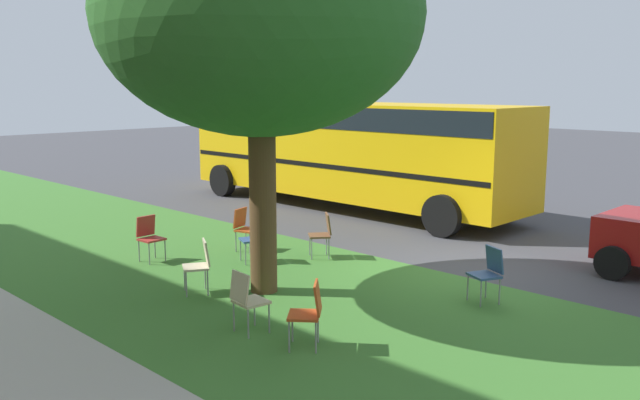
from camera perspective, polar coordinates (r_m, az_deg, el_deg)
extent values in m
plane|color=#424247|center=(12.40, 11.76, -6.08)|extent=(80.00, 80.00, 0.00)
cube|color=#3D752D|center=(9.97, 1.63, -9.84)|extent=(48.00, 6.00, 0.01)
cylinder|color=brown|center=(10.72, -4.95, 0.41)|extent=(0.44, 0.44, 3.21)
ellipsoid|color=#2D6B28|center=(10.63, -5.19, 15.60)|extent=(5.09, 5.09, 3.76)
cube|color=#C64C1E|center=(13.63, -6.25, -2.57)|extent=(0.50, 0.52, 0.04)
cube|color=#C64C1E|center=(13.68, -6.89, -1.51)|extent=(0.19, 0.41, 0.40)
cylinder|color=gray|center=(13.44, -6.06, -3.75)|extent=(0.02, 0.02, 0.42)
cylinder|color=gray|center=(13.73, -5.22, -3.44)|extent=(0.02, 0.02, 0.42)
cylinder|color=gray|center=(13.63, -7.25, -3.58)|extent=(0.02, 0.02, 0.42)
cylinder|color=gray|center=(13.92, -6.40, -3.28)|extent=(0.02, 0.02, 0.42)
cube|color=beige|center=(11.01, -10.65, -5.69)|extent=(0.56, 0.56, 0.04)
cube|color=beige|center=(10.97, -9.76, -4.43)|extent=(0.39, 0.27, 0.40)
cylinder|color=gray|center=(11.24, -11.57, -6.63)|extent=(0.02, 0.02, 0.42)
cylinder|color=gray|center=(10.89, -11.42, -7.15)|extent=(0.02, 0.02, 0.42)
cylinder|color=gray|center=(11.26, -9.84, -6.53)|extent=(0.02, 0.02, 0.42)
cylinder|color=gray|center=(10.92, -9.63, -7.05)|extent=(0.02, 0.02, 0.42)
cube|color=beige|center=(9.21, -5.94, -8.69)|extent=(0.46, 0.44, 0.04)
cube|color=beige|center=(9.04, -6.93, -7.46)|extent=(0.41, 0.13, 0.40)
cylinder|color=gray|center=(9.23, -4.40, -10.12)|extent=(0.02, 0.02, 0.42)
cylinder|color=gray|center=(9.52, -5.66, -9.52)|extent=(0.02, 0.02, 0.42)
cylinder|color=gray|center=(9.06, -6.19, -10.55)|extent=(0.02, 0.02, 0.42)
cylinder|color=gray|center=(9.34, -7.42, -9.93)|extent=(0.02, 0.02, 0.42)
cube|color=brown|center=(13.05, -0.07, -3.08)|extent=(0.58, 0.58, 0.04)
cube|color=brown|center=(13.02, 0.72, -2.03)|extent=(0.36, 0.32, 0.40)
cylinder|color=gray|center=(13.26, -0.89, -3.89)|extent=(0.02, 0.02, 0.42)
cylinder|color=gray|center=(12.91, -0.73, -4.26)|extent=(0.02, 0.02, 0.42)
cylinder|color=gray|center=(13.29, 0.57, -3.85)|extent=(0.02, 0.02, 0.42)
cylinder|color=gray|center=(12.95, 0.77, -4.22)|extent=(0.02, 0.02, 0.42)
cube|color=#335184|center=(10.68, 13.93, -6.31)|extent=(0.55, 0.54, 0.04)
cube|color=#335184|center=(10.72, 14.78, -4.96)|extent=(0.40, 0.25, 0.40)
cylinder|color=gray|center=(10.80, 12.58, -7.35)|extent=(0.02, 0.02, 0.42)
cylinder|color=gray|center=(10.51, 13.66, -7.87)|extent=(0.02, 0.02, 0.42)
cylinder|color=gray|center=(10.98, 14.08, -7.12)|extent=(0.02, 0.02, 0.42)
cylinder|color=gray|center=(10.70, 15.18, -7.62)|extent=(0.02, 0.02, 0.42)
cube|color=#B7332D|center=(13.14, -14.28, -3.29)|extent=(0.42, 0.44, 0.04)
cube|color=#B7332D|center=(13.24, -14.76, -2.16)|extent=(0.10, 0.40, 0.40)
cylinder|color=gray|center=(12.96, -14.47, -4.53)|extent=(0.02, 0.02, 0.42)
cylinder|color=gray|center=(13.15, -13.17, -4.26)|extent=(0.02, 0.02, 0.42)
cylinder|color=gray|center=(13.24, -15.30, -4.26)|extent=(0.02, 0.02, 0.42)
cylinder|color=gray|center=(13.43, -14.01, -4.01)|extent=(0.02, 0.02, 0.42)
cube|color=#335184|center=(12.77, -5.92, -3.42)|extent=(0.55, 0.54, 0.04)
cube|color=#335184|center=(12.77, -5.17, -2.30)|extent=(0.40, 0.24, 0.40)
cylinder|color=gray|center=(12.95, -6.85, -4.29)|extent=(0.02, 0.02, 0.42)
cylinder|color=gray|center=(12.61, -6.42, -4.67)|extent=(0.02, 0.02, 0.42)
cylinder|color=gray|center=(13.04, -5.41, -4.17)|extent=(0.02, 0.02, 0.42)
cylinder|color=gray|center=(12.70, -4.94, -4.53)|extent=(0.02, 0.02, 0.42)
cube|color=#C64C1E|center=(8.65, -1.40, -9.88)|extent=(0.58, 0.58, 0.04)
cube|color=#C64C1E|center=(8.56, -0.20, -8.40)|extent=(0.32, 0.36, 0.40)
cylinder|color=gray|center=(8.92, -2.39, -10.84)|extent=(0.02, 0.02, 0.42)
cylinder|color=gray|center=(8.58, -2.67, -11.69)|extent=(0.02, 0.02, 0.42)
cylinder|color=gray|center=(8.88, -0.17, -10.91)|extent=(0.02, 0.02, 0.42)
cylinder|color=gray|center=(8.55, -0.36, -11.76)|extent=(0.02, 0.02, 0.42)
cylinder|color=black|center=(12.68, 23.84, -4.97)|extent=(0.60, 0.18, 0.60)
cube|color=yellow|center=(18.31, 2.37, 4.43)|extent=(10.40, 2.44, 2.50)
cube|color=black|center=(18.34, 2.36, 3.34)|extent=(10.30, 2.46, 0.12)
cube|color=black|center=(18.25, 2.39, 7.24)|extent=(10.30, 2.46, 0.56)
cylinder|color=black|center=(20.53, -8.38, 1.69)|extent=(0.96, 0.28, 0.96)
cylinder|color=black|center=(22.13, -3.19, 2.37)|extent=(0.96, 0.28, 0.96)
cylinder|color=black|center=(15.05, 10.48, -1.34)|extent=(0.96, 0.28, 0.96)
cylinder|color=black|center=(17.17, 15.18, -0.14)|extent=(0.96, 0.28, 0.96)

